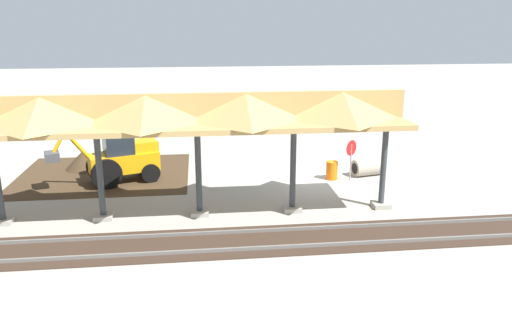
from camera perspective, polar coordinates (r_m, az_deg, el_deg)
The scene contains 9 objects.
ground_plane at distance 24.40m, azimuth 7.17°, elevation -2.36°, with size 120.00×120.00×0.00m, color #9E998E.
dirt_work_zone at distance 26.29m, azimuth -16.95°, elevation -1.59°, with size 8.41×7.00×0.01m, color #42301E.
platform_canopy at distance 19.43m, azimuth -17.99°, elevation 5.00°, with size 23.71×3.20×4.90m.
rail_tracks at distance 18.61m, azimuth 11.86°, elevation -8.44°, with size 60.00×2.58×0.15m.
stop_sign at distance 24.25m, azimuth 10.82°, elevation 0.90°, with size 0.62×0.49×2.01m.
backhoe at distance 24.55m, azimuth -15.23°, elevation 0.41°, with size 5.11×2.82×2.82m.
dirt_mound at distance 27.68m, azimuth -18.97°, elevation -0.91°, with size 3.87×3.87×1.98m, color #42301E.
concrete_pipe at distance 25.52m, azimuth 12.60°, elevation -0.81°, with size 1.59×1.14×0.84m.
traffic_barrel at distance 24.58m, azimuth 8.65°, elevation -1.18°, with size 0.56×0.56×0.90m, color orange.
Camera 1 is at (5.66, 22.49, 7.58)m, focal length 35.00 mm.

